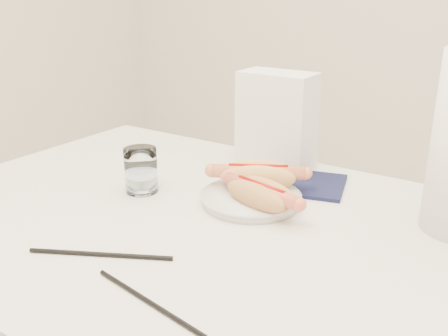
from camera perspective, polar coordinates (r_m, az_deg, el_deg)
The scene contains 9 objects.
table at distance 0.94m, azimuth -1.41°, elevation -9.24°, with size 1.20×0.80×0.75m.
plate at distance 0.98m, azimuth 3.08°, elevation -3.63°, with size 0.19×0.19×0.02m, color silver.
hotdog_left at distance 1.02m, azimuth 3.89°, elevation -0.88°, with size 0.18×0.14×0.05m.
hotdog_right at distance 0.93m, azimuth 4.24°, elevation -3.01°, with size 0.18×0.10×0.05m.
water_glass at distance 1.04m, azimuth -9.44°, elevation -0.24°, with size 0.07×0.07×0.09m, color white.
chopstick_near at distance 0.82m, azimuth -13.90°, elevation -9.52°, with size 0.01×0.01×0.23m, color black.
chopstick_far at distance 0.70m, azimuth -8.59°, elevation -14.82°, with size 0.01×0.01×0.22m, color black.
napkin_box at distance 1.15m, azimuth 6.02°, elevation 5.32°, with size 0.17×0.09×0.22m, color white.
navy_napkin at distance 1.08m, azimuth 9.60°, elevation -1.81°, with size 0.15×0.15×0.01m, color #111435.
Camera 1 is at (0.47, -0.67, 1.15)m, focal length 40.11 mm.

